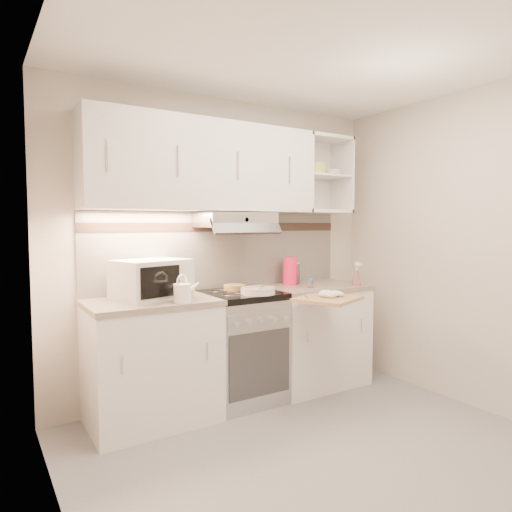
{
  "coord_description": "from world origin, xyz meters",
  "views": [
    {
      "loc": [
        -1.84,
        -2.06,
        1.45
      ],
      "look_at": [
        0.05,
        0.95,
        1.2
      ],
      "focal_mm": 32.0,
      "sensor_mm": 36.0,
      "label": 1
    }
  ],
  "objects_px": {
    "pink_pitcher": "(290,271)",
    "spray_bottle": "(357,276)",
    "electric_range": "(241,346)",
    "microwave": "(151,279)",
    "plate_stack": "(258,291)",
    "cutting_board": "(328,299)",
    "watering_can": "(183,292)",
    "glass_jar": "(294,273)"
  },
  "relations": [
    {
      "from": "pink_pitcher",
      "to": "glass_jar",
      "type": "distance_m",
      "value": 0.06
    },
    {
      "from": "spray_bottle",
      "to": "glass_jar",
      "type": "bearing_deg",
      "value": 121.74
    },
    {
      "from": "electric_range",
      "to": "spray_bottle",
      "type": "xyz_separation_m",
      "value": [
        1.07,
        -0.22,
        0.54
      ]
    },
    {
      "from": "microwave",
      "to": "cutting_board",
      "type": "height_order",
      "value": "microwave"
    },
    {
      "from": "plate_stack",
      "to": "pink_pitcher",
      "type": "xyz_separation_m",
      "value": [
        0.54,
        0.32,
        0.1
      ]
    },
    {
      "from": "pink_pitcher",
      "to": "cutting_board",
      "type": "bearing_deg",
      "value": -113.81
    },
    {
      "from": "pink_pitcher",
      "to": "glass_jar",
      "type": "height_order",
      "value": "pink_pitcher"
    },
    {
      "from": "pink_pitcher",
      "to": "cutting_board",
      "type": "xyz_separation_m",
      "value": [
        -0.12,
        -0.66,
        -0.15
      ]
    },
    {
      "from": "plate_stack",
      "to": "glass_jar",
      "type": "bearing_deg",
      "value": 28.85
    },
    {
      "from": "microwave",
      "to": "electric_range",
      "type": "bearing_deg",
      "value": -21.88
    },
    {
      "from": "microwave",
      "to": "spray_bottle",
      "type": "bearing_deg",
      "value": -25.57
    },
    {
      "from": "microwave",
      "to": "watering_can",
      "type": "relative_size",
      "value": 2.61
    },
    {
      "from": "electric_range",
      "to": "glass_jar",
      "type": "distance_m",
      "value": 0.87
    },
    {
      "from": "microwave",
      "to": "plate_stack",
      "type": "relative_size",
      "value": 2.19
    },
    {
      "from": "microwave",
      "to": "plate_stack",
      "type": "bearing_deg",
      "value": -34.31
    },
    {
      "from": "microwave",
      "to": "spray_bottle",
      "type": "height_order",
      "value": "microwave"
    },
    {
      "from": "electric_range",
      "to": "watering_can",
      "type": "distance_m",
      "value": 0.82
    },
    {
      "from": "plate_stack",
      "to": "cutting_board",
      "type": "xyz_separation_m",
      "value": [
        0.42,
        -0.34,
        -0.05
      ]
    },
    {
      "from": "pink_pitcher",
      "to": "spray_bottle",
      "type": "xyz_separation_m",
      "value": [
        0.47,
        -0.36,
        -0.04
      ]
    },
    {
      "from": "glass_jar",
      "to": "spray_bottle",
      "type": "xyz_separation_m",
      "value": [
        0.42,
        -0.37,
        -0.02
      ]
    },
    {
      "from": "pink_pitcher",
      "to": "microwave",
      "type": "bearing_deg",
      "value": 169.84
    },
    {
      "from": "microwave",
      "to": "pink_pitcher",
      "type": "bearing_deg",
      "value": -13.29
    },
    {
      "from": "microwave",
      "to": "pink_pitcher",
      "type": "height_order",
      "value": "microwave"
    },
    {
      "from": "spray_bottle",
      "to": "electric_range",
      "type": "bearing_deg",
      "value": 151.66
    },
    {
      "from": "microwave",
      "to": "glass_jar",
      "type": "relative_size",
      "value": 2.86
    },
    {
      "from": "glass_jar",
      "to": "microwave",
      "type": "bearing_deg",
      "value": -176.64
    },
    {
      "from": "cutting_board",
      "to": "plate_stack",
      "type": "bearing_deg",
      "value": 118.6
    },
    {
      "from": "plate_stack",
      "to": "glass_jar",
      "type": "relative_size",
      "value": 1.3
    },
    {
      "from": "glass_jar",
      "to": "spray_bottle",
      "type": "relative_size",
      "value": 0.94
    },
    {
      "from": "spray_bottle",
      "to": "microwave",
      "type": "bearing_deg",
      "value": 154.1
    },
    {
      "from": "electric_range",
      "to": "plate_stack",
      "type": "xyz_separation_m",
      "value": [
        0.05,
        -0.18,
        0.47
      ]
    },
    {
      "from": "pink_pitcher",
      "to": "spray_bottle",
      "type": "relative_size",
      "value": 1.13
    },
    {
      "from": "watering_can",
      "to": "plate_stack",
      "type": "bearing_deg",
      "value": -20.21
    },
    {
      "from": "microwave",
      "to": "glass_jar",
      "type": "height_order",
      "value": "microwave"
    },
    {
      "from": "watering_can",
      "to": "glass_jar",
      "type": "distance_m",
      "value": 1.29
    },
    {
      "from": "electric_range",
      "to": "plate_stack",
      "type": "distance_m",
      "value": 0.51
    },
    {
      "from": "glass_jar",
      "to": "cutting_board",
      "type": "distance_m",
      "value": 0.71
    },
    {
      "from": "microwave",
      "to": "plate_stack",
      "type": "height_order",
      "value": "microwave"
    },
    {
      "from": "watering_can",
      "to": "cutting_board",
      "type": "distance_m",
      "value": 1.11
    },
    {
      "from": "electric_range",
      "to": "microwave",
      "type": "relative_size",
      "value": 1.53
    },
    {
      "from": "pink_pitcher",
      "to": "electric_range",
      "type": "bearing_deg",
      "value": -179.98
    },
    {
      "from": "plate_stack",
      "to": "glass_jar",
      "type": "distance_m",
      "value": 0.69
    }
  ]
}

